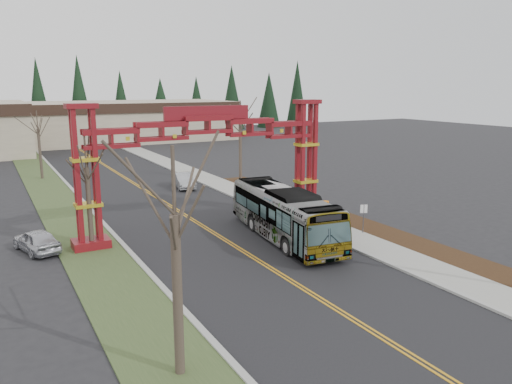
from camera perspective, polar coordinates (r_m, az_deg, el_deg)
ground at (r=20.96m, az=15.72°, el=-16.66°), size 200.00×200.00×0.00m
road at (r=41.30m, az=-9.21°, el=-1.95°), size 12.00×110.00×0.02m
lane_line_left at (r=41.26m, az=-9.36°, el=-1.94°), size 0.12×100.00×0.01m
lane_line_right at (r=41.34m, az=-9.05°, el=-1.91°), size 0.12×100.00×0.01m
curb_right at (r=43.66m, az=-1.60°, el=-0.94°), size 0.30×110.00×0.15m
sidewalk_right at (r=44.32m, az=0.07°, el=-0.74°), size 2.60×110.00×0.14m
landscape_strip at (r=34.20m, az=16.30°, el=-5.17°), size 2.60×50.00×0.12m
grass_median at (r=39.46m, az=-20.22°, el=-3.17°), size 4.00×110.00×0.08m
curb_left at (r=39.74m, az=-17.59°, el=-2.83°), size 0.30×110.00×0.15m
gateway_arch at (r=33.80m, az=-5.51°, el=5.35°), size 18.20×1.60×8.90m
retail_building_east at (r=95.88m, az=-14.83°, el=7.87°), size 38.00×20.30×7.00m
conifer_treeline at (r=105.76m, az=-21.75°, el=9.40°), size 116.10×5.60×13.00m
transit_bus at (r=32.74m, az=3.21°, el=-2.51°), size 4.23×12.30×3.36m
silver_sedan at (r=49.63m, az=-8.26°, el=1.31°), size 2.24×4.70×1.49m
parked_car_near_a at (r=33.18m, az=-23.79°, el=-5.09°), size 2.74×4.45×1.42m
bare_tree_median_near at (r=16.53m, az=-9.28°, el=-2.70°), size 3.46×3.46×8.07m
bare_tree_median_mid at (r=31.36m, az=-18.80°, el=2.59°), size 2.96×2.96×7.08m
bare_tree_median_far at (r=57.95m, az=-23.66°, el=6.59°), size 2.91×2.91×7.32m
bare_tree_right_far at (r=51.41m, az=-1.83°, el=7.91°), size 3.35×3.35×8.42m
street_sign at (r=34.37m, az=12.20°, el=-2.38°), size 0.45×0.23×2.08m
barrel_south at (r=39.63m, az=7.94°, el=-1.76°), size 0.55×0.55×1.02m
barrel_mid at (r=40.03m, az=5.35°, el=-1.64°), size 0.49×0.49×0.91m
barrel_north at (r=42.19m, az=4.98°, el=-0.93°), size 0.48×0.48×0.89m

